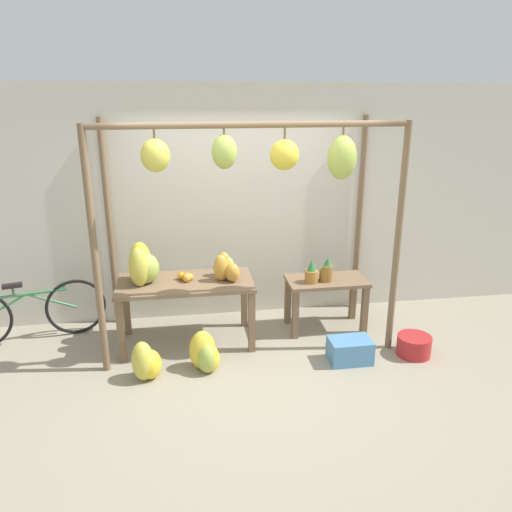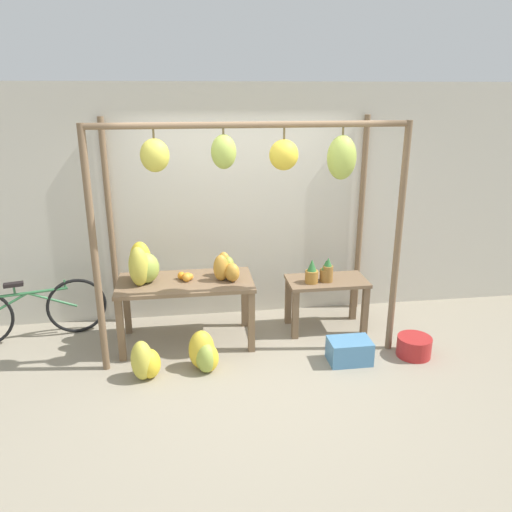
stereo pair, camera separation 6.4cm
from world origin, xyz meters
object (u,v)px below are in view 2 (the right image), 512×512
Objects in this scene: banana_pile_on_table at (142,265)px; fruit_crate_white at (349,351)px; pineapple_cluster at (321,272)px; banana_pile_ground_right at (204,354)px; orange_pile at (186,277)px; banana_pile_ground_left at (145,362)px; parked_bicycle at (30,311)px; blue_bucket at (414,346)px; papaya_pile at (226,268)px.

banana_pile_on_table reaches higher than fruit_crate_white.
pineapple_cluster reaches higher than banana_pile_ground_right.
orange_pile reaches higher than banana_pile_ground_left.
banana_pile_on_table reaches higher than parked_bicycle.
banana_pile_ground_right is at bearing -47.18° from banana_pile_on_table.
orange_pile is at bearing 103.00° from banana_pile_ground_right.
blue_bucket is 0.90× the size of papaya_pile.
papaya_pile reaches higher than parked_bicycle.
orange_pile is 0.53× the size of pineapple_cluster.
blue_bucket is at bearing -13.07° from parked_bicycle.
papaya_pile is at bearing 150.74° from fruit_crate_white.
orange_pile is at bearing 157.10° from fruit_crate_white.
banana_pile_ground_left is at bearing -158.81° from pineapple_cluster.
banana_pile_on_table is 2.37m from fruit_crate_white.
banana_pile_ground_right is 1.03× the size of papaya_pile.
parked_bicycle is (-3.28, 0.25, -0.39)m from pineapple_cluster.
banana_pile_ground_left is 2.81m from blue_bucket.
blue_bucket is (2.84, -0.69, -0.82)m from banana_pile_on_table.
papaya_pile reaches higher than blue_bucket.
parked_bicycle is at bearing 153.95° from banana_pile_ground_right.
parked_bicycle is 2.27m from papaya_pile.
parked_bicycle is at bearing 170.82° from orange_pile.
fruit_crate_white is at bearing -1.96° from banana_pile_ground_right.
banana_pile_on_table reaches higher than banana_pile_ground_left.
banana_pile_ground_left is 0.25× the size of parked_bicycle.
papaya_pile is at bearing -1.63° from banana_pile_on_table.
banana_pile_ground_left is at bearing -120.84° from orange_pile.
banana_pile_ground_left is at bearing -140.86° from papaya_pile.
fruit_crate_white is 0.27× the size of parked_bicycle.
banana_pile_ground_right is at bearing -26.05° from parked_bicycle.
papaya_pile is (0.44, -0.02, 0.09)m from orange_pile.
pineapple_cluster is at bearing -4.33° from parked_bicycle.
orange_pile reaches higher than banana_pile_ground_right.
orange_pile is at bearing 59.16° from banana_pile_ground_left.
blue_bucket is 2.19m from papaya_pile.
fruit_crate_white is 1.08× the size of papaya_pile.
orange_pile is 0.89m from banana_pile_ground_right.
orange_pile is 2.56m from blue_bucket.
parked_bicycle is at bearing 163.93° from fruit_crate_white.
parked_bicycle is 4.02× the size of papaya_pile.
papaya_pile reaches higher than pineapple_cluster.
banana_pile_ground_left is 0.98× the size of banana_pile_ground_right.
pineapple_cluster reaches higher than orange_pile.
banana_pile_ground_left is at bearing -87.71° from banana_pile_on_table.
fruit_crate_white is at bearing -18.53° from banana_pile_on_table.
papaya_pile is (0.29, 0.63, 0.68)m from banana_pile_ground_right.
fruit_crate_white is (1.66, -0.70, -0.65)m from orange_pile.
pineapple_cluster is at bearing 1.34° from orange_pile.
banana_pile_on_table is at bearing 92.29° from banana_pile_ground_left.
banana_pile_on_table is 1.19× the size of blue_bucket.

